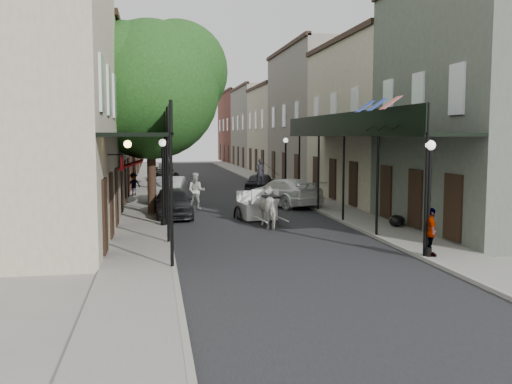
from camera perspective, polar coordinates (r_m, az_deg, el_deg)
name	(u,v)px	position (r m, az deg, el deg)	size (l,w,h in m)	color
ground	(288,252)	(19.65, 3.24, -6.01)	(140.00, 140.00, 0.00)	gray
road	(221,194)	(39.18, -3.56, -0.17)	(8.00, 90.00, 0.01)	black
sidewalk_left	(147,194)	(38.92, -10.89, -0.22)	(2.20, 90.00, 0.12)	gray
sidewalk_right	(291,192)	(40.05, 3.57, 0.03)	(2.20, 90.00, 0.12)	gray
building_row_left	(102,120)	(48.91, -15.12, 6.95)	(5.00, 80.00, 10.50)	beige
building_row_right	(305,121)	(50.46, 4.89, 7.08)	(5.00, 80.00, 10.50)	slate
gallery_left	(146,134)	(25.70, -10.92, 5.74)	(2.20, 18.05, 4.88)	black
gallery_right	(353,134)	(27.32, 9.71, 5.74)	(2.20, 18.05, 4.88)	black
tree_near	(158,84)	(29.01, -9.74, 10.55)	(7.31, 6.80, 9.63)	#382619
tree_far	(156,110)	(42.94, -9.95, 8.05)	(6.45, 6.00, 8.61)	#382619
lamppost_right_near	(429,196)	(18.89, 16.91, -0.42)	(0.32, 0.32, 3.71)	black
lamppost_left	(163,181)	(24.80, -9.26, 1.14)	(0.32, 0.32, 3.71)	black
lamppost_right_far	(286,165)	(37.76, 2.98, 2.72)	(0.32, 0.32, 3.71)	black
horse	(272,207)	(24.76, 1.58, -1.53)	(0.94, 2.07, 1.75)	silver
carriage	(254,195)	(27.32, -0.18, -0.31)	(1.97, 2.72, 2.92)	black
pedestrian_walking	(196,191)	(30.95, -6.01, 0.10)	(0.96, 0.75, 1.98)	#B7B9AF
pedestrian_sidewalk_left	(134,184)	(37.64, -12.15, 0.77)	(0.95, 0.54, 1.47)	gray
pedestrian_sidewalk_right	(431,232)	(19.09, 17.08, -3.85)	(0.91, 0.38, 1.56)	gray
car_left_near	(173,203)	(27.92, -8.30, -1.05)	(1.75, 4.34, 1.48)	black
car_left_mid	(169,190)	(34.12, -8.65, 0.20)	(1.62, 4.65, 1.53)	#A9A9AF
car_left_far	(164,174)	(50.35, -9.16, 1.81)	(2.20, 4.78, 1.33)	black
car_right_near	(284,192)	(32.28, 2.82, -0.02)	(2.19, 5.39, 1.56)	white
car_right_far	(261,183)	(38.51, 0.45, 0.86)	(1.79, 4.44, 1.51)	black
trash_bags	(397,220)	(25.13, 13.90, -2.78)	(0.86, 1.01, 0.51)	black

